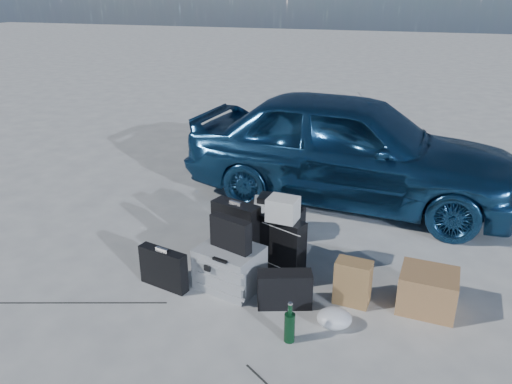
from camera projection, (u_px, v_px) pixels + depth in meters
ground at (248, 302)px, 4.31m from camera, size 60.00×60.00×0.00m
car at (349, 148)px, 6.15m from camera, size 4.16×1.99×1.37m
pelican_case at (230, 267)px, 4.47m from camera, size 0.62×0.56×0.39m
laptop_bag at (231, 234)px, 4.33m from camera, size 0.40×0.22×0.30m
briefcase at (163, 268)px, 4.47m from camera, size 0.49×0.21×0.37m
suitcase_left at (236, 232)px, 4.85m from camera, size 0.50×0.30×0.62m
suitcase_right at (283, 244)px, 4.71m from camera, size 0.47×0.32×0.53m
white_carton at (283, 209)px, 4.55m from camera, size 0.29×0.24×0.22m
duffel_bag at (275, 220)px, 5.46m from camera, size 0.65×0.34×0.31m
flat_box_white at (274, 204)px, 5.38m from camera, size 0.50×0.42×0.08m
flat_box_black at (273, 199)px, 5.34m from camera, size 0.30×0.22×0.06m
kraft_bag at (353, 282)px, 4.23m from camera, size 0.31×0.21×0.40m
cardboard_box at (428, 291)px, 4.16m from camera, size 0.49×0.43×0.34m
plastic_bag at (334, 318)px, 3.97m from camera, size 0.34×0.31×0.15m
messenger_bag at (285, 289)px, 4.20m from camera, size 0.49×0.31×0.32m
green_bottle at (290, 323)px, 3.77m from camera, size 0.10×0.10×0.33m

